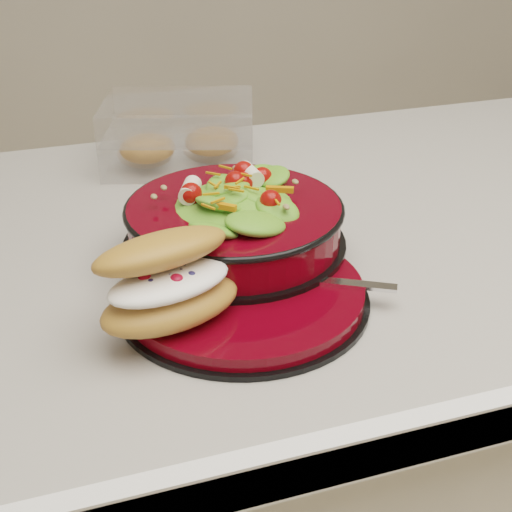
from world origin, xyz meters
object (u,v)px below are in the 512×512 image
object	(u,v)px
salad_bowl	(234,215)
croissant	(168,281)
fork	(307,280)
pastry_box	(179,134)
island_counter	(376,459)
dinner_plate	(244,294)

from	to	relation	value
salad_bowl	croissant	xyz separation A→B (m)	(-0.10, -0.12, 0.00)
salad_bowl	croissant	distance (m)	0.15
fork	croissant	bearing A→B (deg)	127.33
salad_bowl	fork	xyz separation A→B (m)	(0.05, -0.10, -0.04)
croissant	pastry_box	bearing A→B (deg)	61.22
fork	island_counter	bearing A→B (deg)	-22.28
salad_bowl	pastry_box	bearing A→B (deg)	88.71
island_counter	dinner_plate	world-z (taller)	dinner_plate
island_counter	fork	size ratio (longest dim) A/B	7.94
salad_bowl	pastry_box	distance (m)	0.30
salad_bowl	fork	world-z (taller)	salad_bowl
croissant	fork	size ratio (longest dim) A/B	0.97
croissant	fork	bearing A→B (deg)	-6.53
croissant	pastry_box	world-z (taller)	croissant
dinner_plate	pastry_box	world-z (taller)	pastry_box
salad_bowl	croissant	bearing A→B (deg)	-129.51
island_counter	croissant	size ratio (longest dim) A/B	8.22
salad_bowl	pastry_box	size ratio (longest dim) A/B	0.99
salad_bowl	fork	size ratio (longest dim) A/B	1.58
island_counter	dinner_plate	distance (m)	0.55
fork	salad_bowl	bearing A→B (deg)	55.00
island_counter	dinner_plate	xyz separation A→B (m)	(-0.26, -0.15, 0.46)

